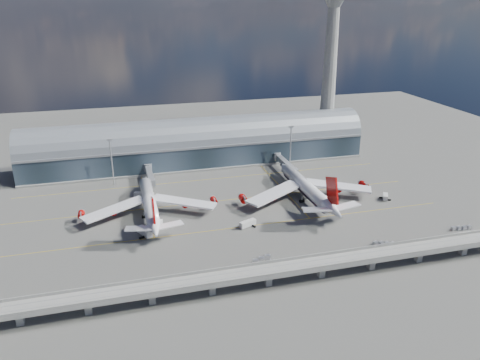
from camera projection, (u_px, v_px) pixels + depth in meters
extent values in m
plane|color=#474744|center=(230.00, 218.00, 212.54)|extent=(500.00, 500.00, 0.00)
cube|color=gold|center=(235.00, 228.00, 203.55)|extent=(200.00, 0.25, 0.01)
cube|color=gold|center=(220.00, 201.00, 230.50)|extent=(200.00, 0.25, 0.01)
cube|color=gold|center=(208.00, 179.00, 257.45)|extent=(200.00, 0.25, 0.01)
cube|color=gold|center=(146.00, 200.00, 230.92)|extent=(0.25, 80.00, 0.01)
cube|color=gold|center=(280.00, 186.00, 248.05)|extent=(0.25, 80.00, 0.01)
cube|color=#202C36|center=(198.00, 152.00, 280.05)|extent=(200.00, 28.00, 14.00)
cylinder|color=gray|center=(198.00, 141.00, 277.50)|extent=(200.00, 28.00, 28.00)
cube|color=gray|center=(202.00, 148.00, 264.92)|extent=(200.00, 1.00, 1.20)
cube|color=gray|center=(199.00, 162.00, 282.39)|extent=(200.00, 30.00, 1.20)
cube|color=gray|center=(325.00, 144.00, 306.43)|extent=(18.00, 18.00, 8.00)
cone|color=gray|center=(329.00, 81.00, 291.48)|extent=(10.00, 10.00, 90.00)
cone|color=gray|center=(335.00, 0.00, 274.33)|extent=(16.00, 16.00, 8.00)
cube|color=gray|center=(268.00, 271.00, 161.12)|extent=(220.00, 8.50, 1.20)
cube|color=gray|center=(272.00, 275.00, 157.13)|extent=(220.00, 0.40, 1.20)
cube|color=gray|center=(265.00, 263.00, 164.31)|extent=(220.00, 0.40, 1.20)
cube|color=gray|center=(270.00, 272.00, 159.54)|extent=(220.00, 0.12, 0.12)
cube|color=gray|center=(267.00, 267.00, 162.23)|extent=(220.00, 0.12, 0.12)
cube|color=gray|center=(20.00, 317.00, 142.65)|extent=(2.20, 2.20, 5.00)
cube|color=gray|center=(88.00, 307.00, 147.54)|extent=(2.20, 2.20, 5.00)
cube|color=gray|center=(152.00, 297.00, 152.43)|extent=(2.20, 2.20, 5.00)
cube|color=gray|center=(212.00, 287.00, 157.32)|extent=(2.20, 2.20, 5.00)
cube|color=gray|center=(268.00, 279.00, 162.22)|extent=(2.20, 2.20, 5.00)
cube|color=gray|center=(321.00, 270.00, 167.11)|extent=(2.20, 2.20, 5.00)
cube|color=gray|center=(371.00, 263.00, 172.00)|extent=(2.20, 2.20, 5.00)
cube|color=gray|center=(419.00, 255.00, 176.89)|extent=(2.20, 2.20, 5.00)
cube|color=gray|center=(463.00, 248.00, 181.79)|extent=(2.20, 2.20, 5.00)
cylinder|color=gray|center=(112.00, 163.00, 245.15)|extent=(0.70, 0.70, 25.00)
cube|color=gray|center=(109.00, 140.00, 240.52)|extent=(3.00, 0.40, 1.00)
cylinder|color=gray|center=(290.00, 148.00, 269.62)|extent=(0.70, 0.70, 25.00)
cube|color=gray|center=(291.00, 127.00, 264.98)|extent=(3.00, 0.40, 1.00)
cylinder|color=white|center=(149.00, 202.00, 214.57)|extent=(6.37, 49.58, 5.98)
cone|color=white|center=(145.00, 181.00, 239.38)|extent=(6.04, 7.52, 5.98)
cone|color=white|center=(155.00, 230.00, 187.79)|extent=(6.07, 11.25, 5.98)
cube|color=#AD0907|center=(153.00, 210.00, 187.62)|extent=(0.74, 11.17, 12.37)
cube|color=white|center=(114.00, 209.00, 209.44)|extent=(30.15, 20.55, 2.42)
cube|color=white|center=(184.00, 202.00, 216.87)|extent=(30.03, 20.92, 2.42)
cylinder|color=#AD0907|center=(113.00, 211.00, 211.60)|extent=(3.03, 4.69, 2.99)
cylinder|color=#AD0907|center=(81.00, 214.00, 208.30)|extent=(3.03, 4.69, 2.99)
cylinder|color=#AD0907|center=(185.00, 203.00, 219.30)|extent=(3.03, 4.69, 2.99)
cylinder|color=#AD0907|center=(214.00, 200.00, 222.60)|extent=(3.03, 4.69, 2.99)
cylinder|color=gray|center=(147.00, 196.00, 231.89)|extent=(0.47, 0.47, 2.80)
cylinder|color=gray|center=(144.00, 215.00, 212.09)|extent=(0.56, 0.56, 2.80)
cylinder|color=gray|center=(157.00, 214.00, 213.51)|extent=(0.56, 0.56, 2.80)
cylinder|color=black|center=(144.00, 217.00, 212.42)|extent=(2.07, 1.42, 1.40)
cylinder|color=black|center=(157.00, 215.00, 213.84)|extent=(2.07, 1.42, 1.40)
cylinder|color=white|center=(305.00, 186.00, 231.41)|extent=(6.65, 51.88, 6.22)
cone|color=white|center=(284.00, 167.00, 257.52)|extent=(6.29, 8.63, 6.22)
cone|color=white|center=(334.00, 211.00, 203.06)|extent=(6.32, 12.91, 6.22)
cube|color=#AD0907|center=(332.00, 190.00, 202.97)|extent=(0.86, 12.82, 14.19)
cube|color=white|center=(275.00, 193.00, 225.57)|extent=(32.51, 22.95, 2.66)
cube|color=white|center=(338.00, 186.00, 234.03)|extent=(32.64, 22.54, 2.66)
cylinder|color=black|center=(305.00, 189.00, 232.03)|extent=(5.67, 46.56, 5.28)
cylinder|color=#AD0907|center=(272.00, 195.00, 228.04)|extent=(3.47, 5.39, 3.43)
cylinder|color=#AD0907|center=(243.00, 198.00, 224.27)|extent=(3.47, 5.39, 3.43)
cylinder|color=#AD0907|center=(337.00, 188.00, 236.81)|extent=(3.47, 5.39, 3.43)
cylinder|color=#AD0907|center=(363.00, 185.00, 240.57)|extent=(3.47, 5.39, 3.43)
cylinder|color=gray|center=(291.00, 182.00, 249.51)|extent=(0.54, 0.54, 3.22)
cylinder|color=gray|center=(302.00, 199.00, 228.42)|extent=(0.64, 0.64, 3.22)
cylinder|color=gray|center=(315.00, 198.00, 230.15)|extent=(0.64, 0.64, 3.22)
cylinder|color=black|center=(302.00, 201.00, 228.79)|extent=(2.37, 1.63, 1.61)
cylinder|color=black|center=(315.00, 199.00, 230.52)|extent=(2.37, 1.63, 1.61)
cube|color=gray|center=(150.00, 175.00, 249.74)|extent=(3.00, 24.00, 3.00)
cube|color=gray|center=(152.00, 183.00, 238.96)|extent=(3.60, 3.60, 3.40)
cylinder|color=gray|center=(148.00, 167.00, 260.52)|extent=(4.40, 4.40, 4.00)
cylinder|color=gray|center=(152.00, 189.00, 240.24)|extent=(0.50, 0.50, 3.40)
cylinder|color=black|center=(152.00, 191.00, 240.73)|extent=(1.40, 0.80, 0.80)
cube|color=gray|center=(285.00, 163.00, 266.62)|extent=(3.00, 28.00, 3.00)
cube|color=gray|center=(294.00, 172.00, 254.04)|extent=(3.60, 3.60, 3.40)
cylinder|color=gray|center=(277.00, 156.00, 279.20)|extent=(4.40, 4.40, 4.00)
cylinder|color=gray|center=(294.00, 178.00, 255.32)|extent=(0.50, 0.50, 3.40)
cylinder|color=black|center=(294.00, 180.00, 255.81)|extent=(1.40, 0.80, 0.80)
cube|color=beige|center=(145.00, 232.00, 196.21)|extent=(5.80, 8.33, 2.96)
cylinder|color=black|center=(147.00, 232.00, 199.03)|extent=(3.01, 2.15, 1.03)
cylinder|color=black|center=(143.00, 237.00, 194.35)|extent=(3.01, 2.15, 1.03)
cube|color=beige|center=(157.00, 222.00, 205.00)|extent=(5.28, 4.45, 2.51)
cylinder|color=black|center=(160.00, 223.00, 206.46)|extent=(2.02, 2.51, 0.87)
cylinder|color=black|center=(154.00, 226.00, 204.35)|extent=(2.02, 2.51, 0.87)
cube|color=beige|center=(248.00, 223.00, 203.97)|extent=(8.04, 5.09, 2.53)
cylinder|color=black|center=(253.00, 226.00, 204.07)|extent=(1.75, 2.58, 0.88)
cylinder|color=black|center=(242.00, 225.00, 204.69)|extent=(1.75, 2.58, 0.88)
cube|color=beige|center=(385.00, 197.00, 231.33)|extent=(4.74, 6.02, 2.47)
cylinder|color=black|center=(382.00, 198.00, 232.93)|extent=(2.48, 1.93, 0.85)
cylinder|color=black|center=(389.00, 200.00, 230.54)|extent=(2.48, 1.93, 0.85)
cube|color=beige|center=(302.00, 182.00, 248.99)|extent=(4.07, 5.92, 2.81)
cylinder|color=black|center=(301.00, 183.00, 251.06)|extent=(2.87, 1.78, 0.97)
cylinder|color=black|center=(302.00, 185.00, 247.84)|extent=(2.87, 1.78, 0.97)
cube|color=beige|center=(141.00, 195.00, 232.82)|extent=(6.97, 4.76, 2.82)
cylinder|color=black|center=(145.00, 196.00, 234.45)|extent=(1.92, 2.88, 0.98)
cylinder|color=black|center=(137.00, 198.00, 232.11)|extent=(1.92, 2.88, 0.98)
cube|color=gray|center=(256.00, 263.00, 175.66)|extent=(3.07, 2.54, 0.33)
cube|color=#B0B0B5|center=(256.00, 261.00, 175.34)|extent=(2.62, 2.29, 1.65)
cube|color=gray|center=(262.00, 261.00, 177.18)|extent=(3.07, 2.54, 0.33)
cube|color=#B0B0B5|center=(262.00, 259.00, 176.86)|extent=(2.62, 2.29, 1.65)
cube|color=gray|center=(267.00, 259.00, 178.70)|extent=(3.07, 2.54, 0.33)
cube|color=#B0B0B5|center=(268.00, 257.00, 178.38)|extent=(2.62, 2.29, 1.65)
cube|color=gray|center=(375.00, 245.00, 189.23)|extent=(2.46, 2.05, 0.26)
cube|color=#B0B0B5|center=(375.00, 243.00, 188.98)|extent=(2.10, 1.84, 1.32)
cube|color=gray|center=(381.00, 245.00, 189.04)|extent=(2.46, 2.05, 0.26)
cube|color=#B0B0B5|center=(381.00, 243.00, 188.79)|extent=(2.10, 1.84, 1.32)
cube|color=gray|center=(387.00, 245.00, 188.86)|extent=(2.46, 2.05, 0.26)
cube|color=#B0B0B5|center=(387.00, 244.00, 188.60)|extent=(2.10, 1.84, 1.32)
cube|color=gray|center=(392.00, 245.00, 188.67)|extent=(2.46, 2.05, 0.26)
cube|color=#B0B0B5|center=(393.00, 244.00, 188.41)|extent=(2.10, 1.84, 1.32)
cube|color=gray|center=(453.00, 230.00, 201.19)|extent=(2.40, 1.74, 0.28)
cube|color=#B0B0B5|center=(454.00, 228.00, 200.92)|extent=(2.02, 1.60, 1.40)
cube|color=gray|center=(458.00, 229.00, 201.54)|extent=(2.40, 1.74, 0.28)
cube|color=#B0B0B5|center=(459.00, 228.00, 201.27)|extent=(2.02, 1.60, 1.40)
cube|color=gray|center=(464.00, 229.00, 201.89)|extent=(2.40, 1.74, 0.28)
cube|color=#B0B0B5|center=(464.00, 227.00, 201.62)|extent=(2.02, 1.60, 1.40)
cube|color=gray|center=(469.00, 229.00, 202.25)|extent=(2.40, 1.74, 0.28)
cube|color=#B0B0B5|center=(469.00, 227.00, 201.97)|extent=(2.02, 1.60, 1.40)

